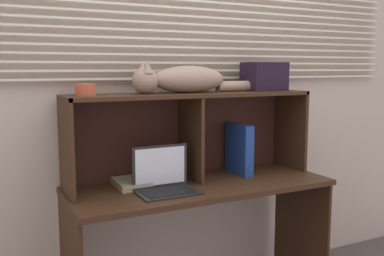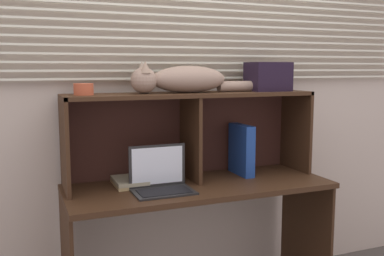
% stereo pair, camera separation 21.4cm
% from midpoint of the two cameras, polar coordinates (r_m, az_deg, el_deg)
% --- Properties ---
extents(back_panel_with_blinds, '(4.40, 0.08, 2.50)m').
position_cam_midpoint_polar(back_panel_with_blinds, '(2.72, -4.26, 4.66)').
color(back_panel_with_blinds, beige).
rests_on(back_panel_with_blinds, ground).
extents(desk, '(1.50, 0.57, 0.76)m').
position_cam_midpoint_polar(desk, '(2.55, -1.28, -10.44)').
color(desk, '#392314').
rests_on(desk, ground).
extents(hutch_shelf_unit, '(1.46, 0.33, 0.51)m').
position_cam_midpoint_polar(hutch_shelf_unit, '(2.57, -2.76, 1.11)').
color(hutch_shelf_unit, '#392314').
rests_on(hutch_shelf_unit, desk).
extents(cat, '(0.75, 0.18, 0.18)m').
position_cam_midpoint_polar(cat, '(2.50, -3.71, 6.30)').
color(cat, gray).
rests_on(cat, hutch_shelf_unit).
extents(laptop, '(0.32, 0.21, 0.24)m').
position_cam_midpoint_polar(laptop, '(2.35, -6.17, -6.95)').
color(laptop, black).
rests_on(laptop, desk).
extents(binder_upright, '(0.06, 0.23, 0.31)m').
position_cam_midpoint_polar(binder_upright, '(2.72, 3.92, -2.75)').
color(binder_upright, navy).
rests_on(binder_upright, desk).
extents(book_stack, '(0.17, 0.23, 0.04)m').
position_cam_midpoint_polar(book_stack, '(2.48, -10.39, -7.08)').
color(book_stack, tan).
rests_on(book_stack, desk).
extents(small_basket, '(0.10, 0.10, 0.06)m').
position_cam_midpoint_polar(small_basket, '(2.34, -16.24, 4.80)').
color(small_basket, '#BE5334').
rests_on(small_basket, hutch_shelf_unit).
extents(storage_box, '(0.24, 0.19, 0.18)m').
position_cam_midpoint_polar(storage_box, '(2.77, 7.17, 6.65)').
color(storage_box, black).
rests_on(storage_box, hutch_shelf_unit).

